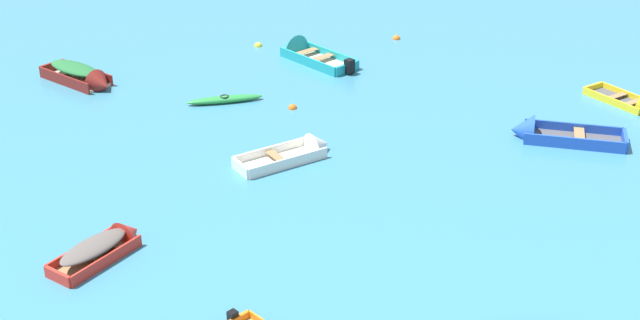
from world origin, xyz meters
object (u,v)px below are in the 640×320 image
object	(u,v)px
rowboat_yellow_back_row_right	(638,106)
mooring_buoy_midfield	(396,39)
rowboat_turquoise_midfield_right	(303,53)
mooring_buoy_outer_edge	(293,108)
rowboat_red_far_back	(107,245)
rowboat_white_back_row_left	(303,151)
kayak_green_foreground_center	(225,99)
rowboat_blue_near_camera	(544,134)
rowboat_maroon_back_row_center	(84,77)
mooring_buoy_between_boats_left	(258,46)

from	to	relation	value
rowboat_yellow_back_row_right	mooring_buoy_midfield	world-z (taller)	rowboat_yellow_back_row_right
rowboat_yellow_back_row_right	rowboat_turquoise_midfield_right	size ratio (longest dim) A/B	0.78
mooring_buoy_outer_edge	rowboat_turquoise_midfield_right	bearing A→B (deg)	78.65
rowboat_red_far_back	rowboat_white_back_row_left	bearing A→B (deg)	40.51
rowboat_white_back_row_left	mooring_buoy_midfield	bearing A→B (deg)	63.14
kayak_green_foreground_center	rowboat_blue_near_camera	bearing A→B (deg)	-24.04
rowboat_maroon_back_row_center	mooring_buoy_outer_edge	world-z (taller)	rowboat_maroon_back_row_center
rowboat_yellow_back_row_right	rowboat_blue_near_camera	size ratio (longest dim) A/B	0.78
rowboat_turquoise_midfield_right	mooring_buoy_outer_edge	world-z (taller)	rowboat_turquoise_midfield_right
rowboat_yellow_back_row_right	mooring_buoy_between_boats_left	distance (m)	18.12
mooring_buoy_between_boats_left	rowboat_white_back_row_left	bearing A→B (deg)	-86.94
kayak_green_foreground_center	rowboat_maroon_back_row_center	bearing A→B (deg)	154.08
rowboat_white_back_row_left	mooring_buoy_between_boats_left	bearing A→B (deg)	93.06
kayak_green_foreground_center	rowboat_white_back_row_left	distance (m)	6.09
rowboat_yellow_back_row_right	rowboat_turquoise_midfield_right	xyz separation A→B (m)	(-12.94, 8.31, 0.07)
rowboat_blue_near_camera	mooring_buoy_midfield	world-z (taller)	rowboat_blue_near_camera
rowboat_red_far_back	rowboat_blue_near_camera	world-z (taller)	rowboat_blue_near_camera
rowboat_yellow_back_row_right	mooring_buoy_between_boats_left	world-z (taller)	rowboat_yellow_back_row_right
kayak_green_foreground_center	mooring_buoy_between_boats_left	bearing A→B (deg)	74.46
mooring_buoy_midfield	rowboat_maroon_back_row_center	bearing A→B (deg)	-164.38
rowboat_maroon_back_row_center	mooring_buoy_between_boats_left	xyz separation A→B (m)	(8.03, 4.10, -0.37)
rowboat_yellow_back_row_right	mooring_buoy_midfield	bearing A→B (deg)	127.51
rowboat_maroon_back_row_center	mooring_buoy_midfield	xyz separation A→B (m)	(15.11, 4.23, -0.37)
rowboat_maroon_back_row_center	rowboat_yellow_back_row_right	distance (m)	23.81
rowboat_blue_near_camera	rowboat_turquoise_midfield_right	bearing A→B (deg)	127.08
kayak_green_foreground_center	rowboat_yellow_back_row_right	world-z (taller)	rowboat_yellow_back_row_right
rowboat_maroon_back_row_center	rowboat_turquoise_midfield_right	world-z (taller)	rowboat_turquoise_midfield_right
mooring_buoy_outer_edge	mooring_buoy_between_boats_left	bearing A→B (deg)	95.66
rowboat_maroon_back_row_center	rowboat_turquoise_midfield_right	distance (m)	10.32
kayak_green_foreground_center	rowboat_red_far_back	bearing A→B (deg)	-109.59
kayak_green_foreground_center	rowboat_red_far_back	size ratio (longest dim) A/B	1.08
kayak_green_foreground_center	mooring_buoy_outer_edge	bearing A→B (deg)	-20.42
rowboat_white_back_row_left	mooring_buoy_outer_edge	xyz separation A→B (m)	(0.13, 4.47, -0.19)
rowboat_turquoise_midfield_right	rowboat_white_back_row_left	bearing A→B (deg)	-97.34
rowboat_red_far_back	rowboat_turquoise_midfield_right	world-z (taller)	rowboat_turquoise_midfield_right
kayak_green_foreground_center	mooring_buoy_midfield	distance (m)	11.55
mooring_buoy_outer_edge	rowboat_yellow_back_row_right	bearing A→B (deg)	-8.41
kayak_green_foreground_center	rowboat_white_back_row_left	world-z (taller)	rowboat_white_back_row_left
rowboat_white_back_row_left	mooring_buoy_outer_edge	size ratio (longest dim) A/B	10.41
rowboat_maroon_back_row_center	rowboat_blue_near_camera	distance (m)	19.84
rowboat_white_back_row_left	mooring_buoy_outer_edge	distance (m)	4.47
mooring_buoy_outer_edge	mooring_buoy_midfield	world-z (taller)	mooring_buoy_midfield
rowboat_white_back_row_left	rowboat_blue_near_camera	world-z (taller)	rowboat_blue_near_camera
kayak_green_foreground_center	rowboat_turquoise_midfield_right	world-z (taller)	rowboat_turquoise_midfield_right
rowboat_white_back_row_left	rowboat_red_far_back	bearing A→B (deg)	-139.49
rowboat_yellow_back_row_right	rowboat_white_back_row_left	bearing A→B (deg)	-170.60
rowboat_turquoise_midfield_right	rowboat_blue_near_camera	size ratio (longest dim) A/B	1.00
rowboat_red_far_back	rowboat_white_back_row_left	distance (m)	8.67
rowboat_white_back_row_left	rowboat_blue_near_camera	distance (m)	9.33
mooring_buoy_between_boats_left	rowboat_red_far_back	bearing A→B (deg)	-108.04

